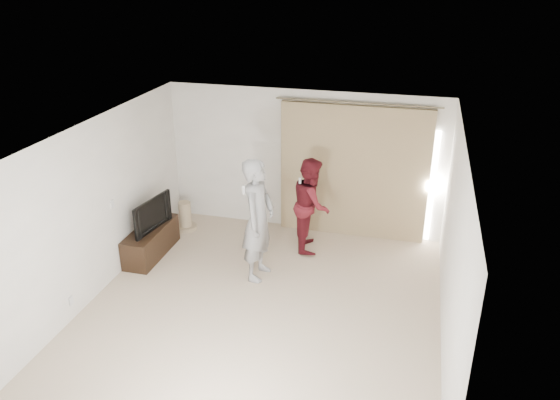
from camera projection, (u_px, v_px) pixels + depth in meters
The scene contains 10 objects.
floor at pixel (262, 309), 7.88m from camera, with size 5.50×5.50×0.00m, color #C4AE93.
wall_back at pixel (304, 162), 9.79m from camera, with size 5.00×0.04×2.60m, color beige.
wall_left at pixel (96, 209), 7.94m from camera, with size 0.04×5.50×2.60m.
ceiling at pixel (259, 136), 6.84m from camera, with size 5.00×5.50×0.01m, color silver.
curtain at pixel (354, 173), 9.56m from camera, with size 2.80×0.11×2.46m.
tv_console at pixel (151, 241), 9.24m from camera, with size 0.45×1.29×0.50m, color black.
tv at pixel (148, 213), 9.03m from camera, with size 0.95×0.12×0.55m, color black.
scratching_post at pixel (185, 218), 10.14m from camera, with size 0.40×0.40×0.54m.
person_man at pixel (258, 220), 8.33m from camera, with size 0.53×0.75×1.96m.
person_woman at pixel (311, 204), 9.26m from camera, with size 0.77×0.91×1.64m.
Camera 1 is at (1.92, -6.30, 4.62)m, focal length 35.00 mm.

